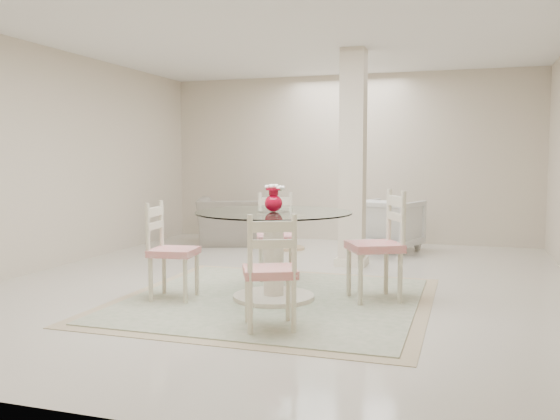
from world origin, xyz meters
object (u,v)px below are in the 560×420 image
(dining_chair_east, at_px, (382,237))
(side_table, at_px, (289,234))
(dining_chair_west, at_px, (167,243))
(column, at_px, (353,158))
(red_vase, at_px, (274,199))
(recliner_taupe, at_px, (235,221))
(dining_chair_south, at_px, (271,263))
(armchair_white, at_px, (389,225))
(dining_table, at_px, (274,255))
(dining_chair_north, at_px, (276,230))

(dining_chair_east, relative_size, side_table, 2.30)
(dining_chair_east, distance_m, dining_chair_west, 2.04)
(column, xyz_separation_m, red_vase, (-0.36, -2.09, -0.38))
(side_table, bearing_deg, column, -41.35)
(dining_chair_west, bearing_deg, column, -36.65)
(side_table, bearing_deg, recliner_taupe, 165.26)
(dining_chair_south, xyz_separation_m, side_table, (-1.08, 4.06, -0.31))
(dining_chair_west, relative_size, armchair_white, 1.24)
(dining_table, height_order, dining_chair_north, dining_chair_north)
(dining_chair_south, height_order, armchair_white, dining_chair_south)
(dining_chair_west, distance_m, dining_chair_south, 1.45)
(recliner_taupe, distance_m, side_table, 1.01)
(dining_table, height_order, side_table, dining_table)
(dining_chair_west, relative_size, recliner_taupe, 0.92)
(dining_table, bearing_deg, side_table, 104.19)
(dining_table, distance_m, side_table, 3.20)
(dining_table, bearing_deg, dining_chair_east, 17.26)
(dining_chair_north, bearing_deg, red_vase, -94.37)
(red_vase, xyz_separation_m, armchair_white, (0.65, 3.46, -0.59))
(dining_table, xyz_separation_m, dining_chair_north, (-0.29, 0.98, 0.12))
(dining_chair_west, height_order, armchair_white, dining_chair_west)
(dining_table, distance_m, dining_chair_east, 1.04)
(column, relative_size, dining_chair_south, 2.63)
(column, relative_size, dining_chair_west, 2.61)
(dining_chair_north, bearing_deg, side_table, 81.72)
(column, height_order, armchair_white, column)
(column, relative_size, red_vase, 10.45)
(column, distance_m, dining_table, 2.31)
(dining_chair_south, distance_m, recliner_taupe, 4.78)
(column, bearing_deg, dining_table, -99.66)
(side_table, bearing_deg, dining_chair_south, -75.13)
(armchair_white, bearing_deg, dining_chair_south, 104.88)
(dining_chair_west, bearing_deg, recliner_taupe, 4.82)
(dining_chair_west, height_order, side_table, dining_chair_west)
(dining_chair_east, height_order, side_table, dining_chair_east)
(dining_chair_north, relative_size, recliner_taupe, 0.94)
(column, xyz_separation_m, dining_chair_north, (-0.65, -1.12, -0.79))
(dining_chair_south, bearing_deg, side_table, -99.50)
(column, xyz_separation_m, side_table, (-1.14, 1.00, -1.12))
(dining_chair_east, relative_size, armchair_white, 1.39)
(dining_chair_south, bearing_deg, red_vase, -97.43)
(dining_chair_east, xyz_separation_m, recliner_taupe, (-2.73, 3.04, -0.25))
(dining_chair_north, xyz_separation_m, recliner_taupe, (-1.46, 2.37, -0.19))
(column, bearing_deg, red_vase, -99.67)
(dining_chair_west, bearing_deg, dining_chair_north, -35.87)
(dining_chair_south, height_order, recliner_taupe, dining_chair_south)
(dining_chair_east, bearing_deg, dining_chair_south, -55.14)
(dining_table, xyz_separation_m, side_table, (-0.78, 3.09, -0.20))
(dining_table, height_order, red_vase, red_vase)
(armchair_white, bearing_deg, dining_table, 98.79)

